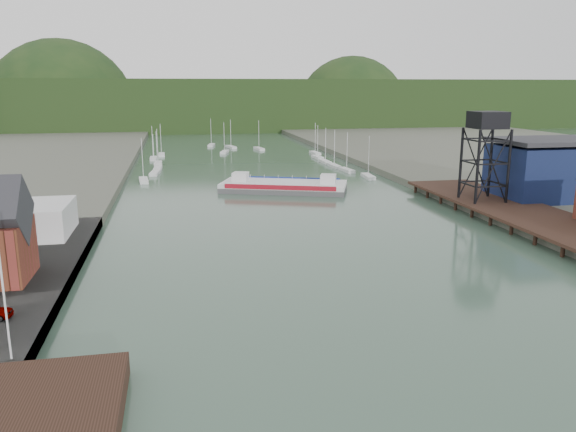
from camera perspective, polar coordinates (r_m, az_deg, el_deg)
name	(u,v)px	position (r m, az deg, el deg)	size (l,w,h in m)	color
ground	(459,400)	(45.13, 16.97, -17.43)	(600.00, 600.00, 0.00)	#2E483A
east_pier	(535,217)	(99.24, 23.78, -0.05)	(14.00, 70.00, 2.45)	black
white_shed	(4,221)	(89.33, -26.88, -0.42)	(18.00, 12.00, 4.50)	silver
flagpole	(3,286)	(48.24, -26.99, -6.39)	(0.16, 0.16, 12.00)	silver
lift_tower	(487,126)	(107.10, 19.60, 8.64)	(6.50, 6.50, 16.00)	black
blue_shed	(550,170)	(117.88, 25.08, 4.30)	(20.50, 14.50, 11.30)	#0C1535
marina_sailboats	(241,160)	(174.88, -4.78, 5.73)	(57.71, 92.65, 0.90)	silver
distant_hills	(201,108)	(335.82, -8.80, 10.82)	(500.00, 120.00, 80.00)	#193116
chain_ferry	(284,186)	(123.39, -0.42, 3.07)	(29.15, 19.55, 3.90)	#4B4B4E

